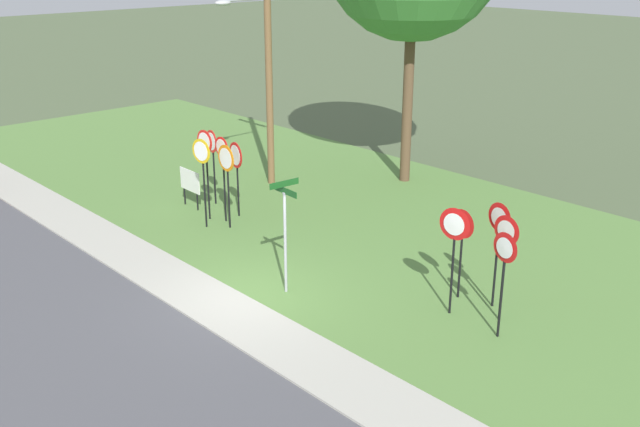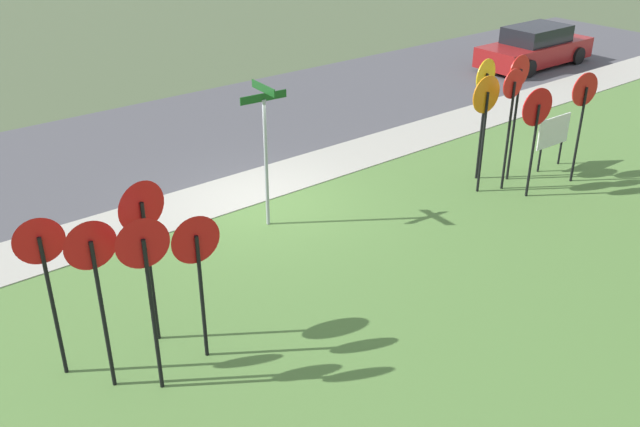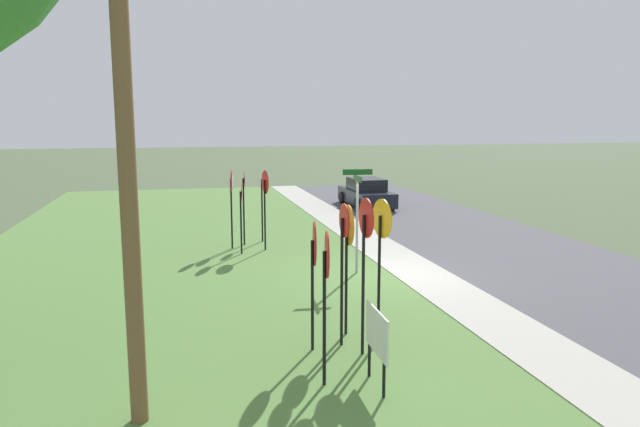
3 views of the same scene
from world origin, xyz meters
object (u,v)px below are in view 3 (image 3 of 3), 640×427
Objects in this scene: stop_sign_far_right at (343,245)px; yield_sign_far_left at (263,190)px; yield_sign_far_right at (232,190)px; street_name_post at (357,211)px; stop_sign_center_tall at (365,242)px; stop_sign_far_left at (348,240)px; parked_sedan_distant at (366,194)px; stop_sign_near_right at (326,274)px; notice_board at (377,336)px; stop_sign_near_left at (314,257)px; yield_sign_center at (244,190)px; stop_sign_far_center at (381,239)px; yield_sign_near_left at (266,191)px; yield_sign_near_right at (242,201)px; utility_pole at (134,72)px.

yield_sign_far_left is at bearing 0.73° from stop_sign_far_right.
yield_sign_far_right is 0.90× the size of street_name_post.
stop_sign_far_left is at bearing -2.11° from stop_sign_center_tall.
stop_sign_center_tall is 10.30m from yield_sign_far_left.
stop_sign_near_right is at bearing 159.67° from parked_sedan_distant.
yield_sign_far_left is (9.25, 0.37, -0.08)m from stop_sign_far_left.
stop_sign_far_left is 9.26m from yield_sign_far_left.
stop_sign_far_left is 2.05× the size of notice_board.
parked_sedan_distant is at bearing -15.72° from notice_board.
yield_sign_center is (9.46, 0.23, 0.13)m from stop_sign_near_left.
stop_sign_far_center is at bearing -156.96° from yield_sign_far_right.
stop_sign_far_right is 0.58m from stop_sign_center_tall.
yield_sign_far_left is (9.79, 0.85, -0.20)m from stop_sign_far_center.
yield_sign_far_right is at bearing 142.67° from yield_sign_center.
stop_sign_far_center is 1.06× the size of yield_sign_near_left.
stop_sign_far_right is at bearing 81.60° from stop_sign_far_center.
stop_sign_near_left reaches higher than yield_sign_near_right.
stop_sign_far_center is at bearing -165.80° from yield_sign_center.
street_name_post is at bearing -158.96° from yield_sign_near_left.
street_name_post reaches higher than yield_sign_far_left.
yield_sign_near_right is (7.51, 1.27, -0.21)m from stop_sign_far_left.
stop_sign_far_center reaches higher than yield_sign_near_right.
yield_sign_far_right is 0.67m from yield_sign_center.
yield_sign_near_left is 10.71m from parked_sedan_distant.
utility_pole is at bearing 108.45° from stop_sign_far_center.
notice_board is 0.30× the size of parked_sedan_distant.
stop_sign_far_right reaches higher than stop_sign_far_left.
utility_pole reaches higher than yield_sign_far_left.
street_name_post is at bearing -18.19° from stop_sign_center_tall.
stop_sign_far_center is 1.02× the size of stop_sign_far_right.
yield_sign_near_right is (9.59, 0.32, -0.13)m from stop_sign_near_right.
stop_sign_near_left is 1.32m from stop_sign_far_center.
yield_sign_center is 12.05m from utility_pole.
stop_sign_near_right is 11.35m from yield_sign_far_left.
yield_sign_near_right is 10.81m from utility_pole.
stop_sign_near_right is 10.91m from yield_sign_center.
stop_sign_far_center reaches higher than stop_sign_near_left.
street_name_post is 2.28× the size of notice_board.
yield_sign_far_right is at bearing 12.58° from stop_sign_near_right.
stop_sign_near_left is 0.96× the size of stop_sign_near_right.
stop_sign_far_right is at bearing 160.13° from parked_sedan_distant.
stop_sign_far_right is 5.30m from street_name_post.
stop_sign_near_right is 2.29m from stop_sign_far_left.
street_name_post is 9.24m from utility_pole.
stop_sign_far_right is at bearing 2.95° from notice_board.
stop_sign_far_left is 1.00× the size of yield_sign_far_right.
notice_board is (-10.67, -1.29, -1.08)m from yield_sign_far_right.
yield_sign_near_left is at bearing -16.73° from utility_pole.
yield_sign_near_left is at bearing -103.92° from yield_sign_far_right.
stop_sign_far_right is 2.10m from notice_board.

